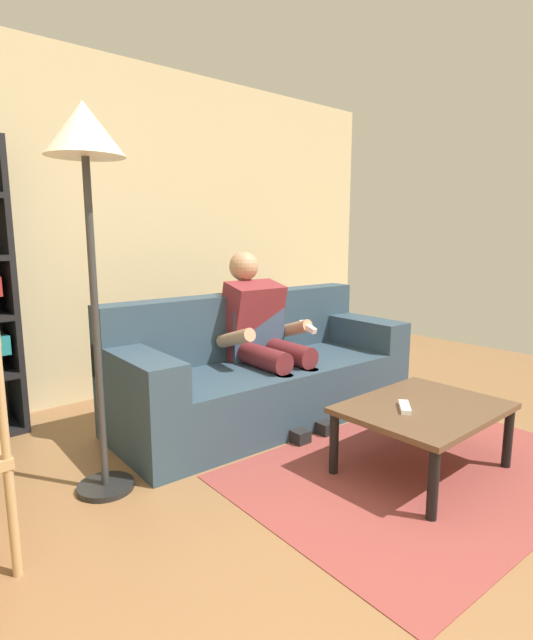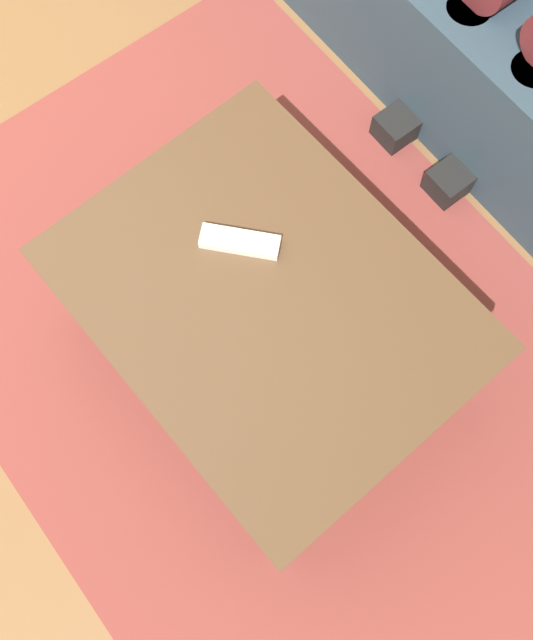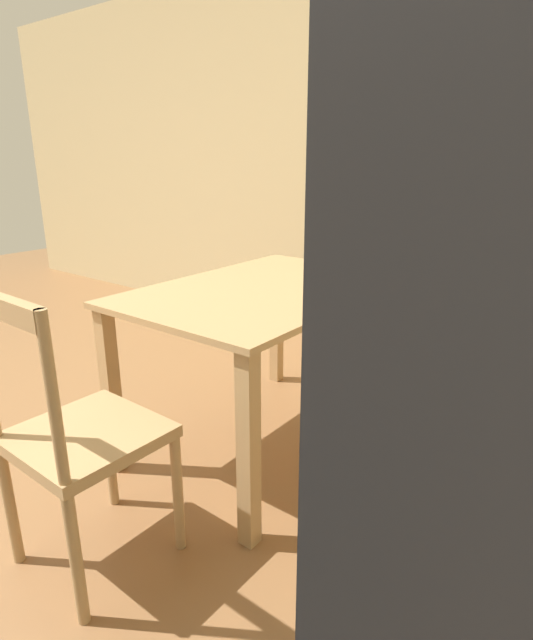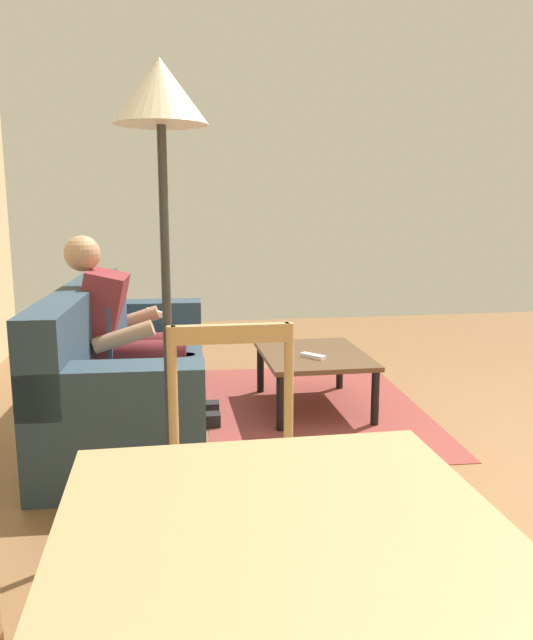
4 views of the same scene
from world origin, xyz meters
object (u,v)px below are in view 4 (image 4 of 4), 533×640
at_px(tv_remote, 313,356).
at_px(floor_lamp, 162,138).
at_px(couch, 125,374).
at_px(person_lounging, 124,330).
at_px(dining_chair_facing_couch, 237,489).
at_px(coffee_table, 313,360).

xyz_separation_m(tv_remote, floor_lamp, (-1.26, 0.91, 1.19)).
distance_m(couch, person_lounging, 0.27).
bearing_deg(dining_chair_facing_couch, tv_remote, -20.10).
bearing_deg(coffee_table, person_lounging, 95.24).
relative_size(couch, person_lounging, 1.87).
xyz_separation_m(couch, tv_remote, (-0.01, -1.17, 0.07)).
xyz_separation_m(couch, person_lounging, (0.01, -0.01, 0.27)).
relative_size(couch, tv_remote, 12.70).
bearing_deg(dining_chair_facing_couch, couch, 13.39).
relative_size(coffee_table, floor_lamp, 0.46).
xyz_separation_m(tv_remote, dining_chair_facing_couch, (-1.93, 0.71, 0.08)).
xyz_separation_m(coffee_table, dining_chair_facing_couch, (-2.06, 0.74, 0.14)).
height_order(couch, coffee_table, couch).
height_order(couch, floor_lamp, floor_lamp).
bearing_deg(floor_lamp, couch, 11.74).
bearing_deg(floor_lamp, person_lounging, 11.38).
height_order(dining_chair_facing_couch, floor_lamp, floor_lamp).
bearing_deg(person_lounging, couch, 154.24).
relative_size(coffee_table, dining_chair_facing_couch, 0.90).
bearing_deg(coffee_table, couch, 95.78).
distance_m(person_lounging, dining_chair_facing_couch, 2.01).
distance_m(person_lounging, tv_remote, 1.18).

